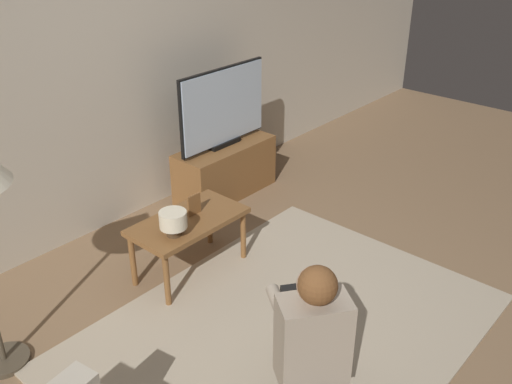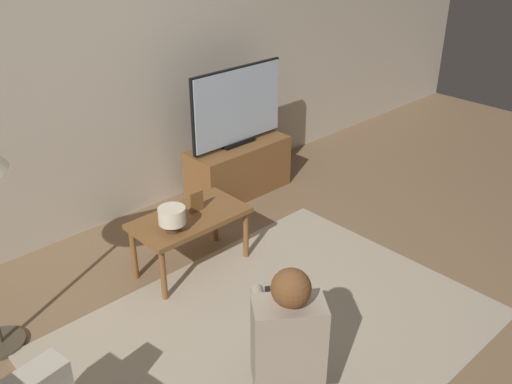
# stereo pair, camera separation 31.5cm
# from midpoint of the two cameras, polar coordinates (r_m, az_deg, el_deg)

# --- Properties ---
(ground_plane) EXTENTS (10.00, 10.00, 0.00)m
(ground_plane) POSITION_cam_midpoint_polar(r_m,az_deg,el_deg) (3.60, 4.54, -14.06)
(ground_plane) COLOR #896B4C
(wall_back) EXTENTS (10.00, 0.06, 2.60)m
(wall_back) POSITION_cam_midpoint_polar(r_m,az_deg,el_deg) (4.35, -14.26, 12.31)
(wall_back) COLOR beige
(wall_back) RESTS_ON ground_plane
(rug) EXTENTS (2.55, 1.88, 0.02)m
(rug) POSITION_cam_midpoint_polar(r_m,az_deg,el_deg) (3.59, 4.55, -13.96)
(rug) COLOR #BCAD93
(rug) RESTS_ON ground_plane
(tv_stand) EXTENTS (0.94, 0.38, 0.47)m
(tv_stand) POSITION_cam_midpoint_polar(r_m,az_deg,el_deg) (5.04, 0.05, 2.28)
(tv_stand) COLOR brown
(tv_stand) RESTS_ON ground_plane
(tv) EXTENTS (0.95, 0.08, 0.68)m
(tv) POSITION_cam_midpoint_polar(r_m,az_deg,el_deg) (4.82, 0.02, 8.51)
(tv) COLOR black
(tv) RESTS_ON tv_stand
(coffee_table) EXTENTS (0.80, 0.43, 0.43)m
(coffee_table) POSITION_cam_midpoint_polar(r_m,az_deg,el_deg) (3.95, -4.36, -3.12)
(coffee_table) COLOR brown
(coffee_table) RESTS_ON ground_plane
(person_kneeling) EXTENTS (0.70, 0.83, 0.91)m
(person_kneeling) POSITION_cam_midpoint_polar(r_m,az_deg,el_deg) (2.82, 6.64, -15.95)
(person_kneeling) COLOR #232328
(person_kneeling) RESTS_ON rug
(picture_frame) EXTENTS (0.11, 0.01, 0.15)m
(picture_frame) POSITION_cam_midpoint_polar(r_m,az_deg,el_deg) (3.93, -3.70, -1.04)
(picture_frame) COLOR brown
(picture_frame) RESTS_ON coffee_table
(table_lamp) EXTENTS (0.18, 0.18, 0.17)m
(table_lamp) POSITION_cam_midpoint_polar(r_m,az_deg,el_deg) (3.71, -5.99, -2.58)
(table_lamp) COLOR #4C3823
(table_lamp) RESTS_ON coffee_table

